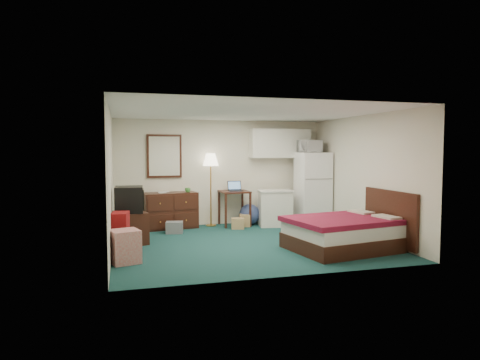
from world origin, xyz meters
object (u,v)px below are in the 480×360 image
object	(u,v)px
floor_lamp	(211,190)
desk	(234,208)
dresser	(170,210)
bed	(342,234)
kitchen_counter	(275,209)
tv_stand	(128,228)
fridge	(313,189)
suitcase	(120,233)

from	to	relation	value
floor_lamp	desk	bearing A→B (deg)	-12.48
dresser	bed	world-z (taller)	dresser
floor_lamp	kitchen_counter	bearing A→B (deg)	-15.83
floor_lamp	bed	bearing A→B (deg)	-59.77
desk	tv_stand	bearing A→B (deg)	-153.10
kitchen_counter	desk	bearing A→B (deg)	171.52
desk	fridge	size ratio (longest dim) A/B	0.48
desk	bed	bearing A→B (deg)	-69.47
dresser	bed	xyz separation A→B (m)	(2.74, -2.97, -0.13)
desk	bed	xyz separation A→B (m)	(1.23, -2.92, -0.13)
desk	kitchen_counter	size ratio (longest dim) A/B	1.01
kitchen_counter	fridge	bearing A→B (deg)	6.57
dresser	tv_stand	distance (m)	1.71
dresser	fridge	size ratio (longest dim) A/B	0.70
floor_lamp	bed	distance (m)	3.56
dresser	desk	xyz separation A→B (m)	(1.51, -0.05, 0.00)
fridge	tv_stand	distance (m)	4.47
dresser	fridge	bearing A→B (deg)	-15.52
desk	fridge	world-z (taller)	fridge
bed	tv_stand	world-z (taller)	tv_stand
dresser	fridge	xyz separation A→B (m)	(3.37, -0.39, 0.45)
bed	tv_stand	size ratio (longest dim) A/B	2.69
kitchen_counter	bed	xyz separation A→B (m)	(0.31, -2.62, -0.12)
kitchen_counter	suitcase	distance (m)	3.98
desk	tv_stand	size ratio (longest dim) A/B	1.25
dresser	floor_lamp	world-z (taller)	floor_lamp
floor_lamp	fridge	distance (m)	2.44
tv_stand	bed	bearing A→B (deg)	-38.39
kitchen_counter	fridge	size ratio (longest dim) A/B	0.47
bed	suitcase	bearing A→B (deg)	159.29
desk	suitcase	xyz separation A→B (m)	(-2.61, -2.15, -0.05)
floor_lamp	tv_stand	size ratio (longest dim) A/B	2.58
kitchen_counter	tv_stand	size ratio (longest dim) A/B	1.23
floor_lamp	fridge	world-z (taller)	fridge
dresser	tv_stand	bearing A→B (deg)	-132.55
kitchen_counter	tv_stand	bearing A→B (deg)	-152.98
fridge	bed	world-z (taller)	fridge
fridge	dresser	bearing A→B (deg)	175.42
floor_lamp	suitcase	xyz separation A→B (m)	(-2.07, -2.27, -0.50)
fridge	kitchen_counter	bearing A→B (deg)	179.28
tv_stand	dresser	bearing A→B (deg)	40.76
bed	desk	bearing A→B (deg)	103.45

